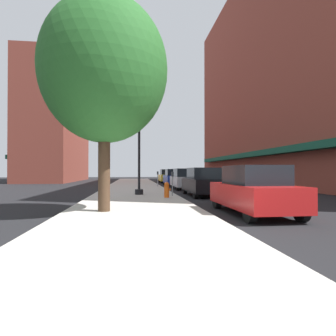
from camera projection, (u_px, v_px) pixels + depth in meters
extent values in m
plane|color=black|center=(182.00, 189.00, 23.54)|extent=(90.00, 90.00, 0.00)
cube|color=#B7B2A8|center=(134.00, 187.00, 24.05)|extent=(4.80, 50.00, 0.12)
cube|color=brown|center=(281.00, 70.00, 28.95)|extent=(6.00, 40.00, 23.71)
cube|color=#144C38|center=(250.00, 155.00, 28.46)|extent=(0.90, 34.00, 0.50)
cube|color=brown|center=(57.00, 125.00, 40.67)|extent=(6.00, 18.00, 16.07)
cube|color=#144C38|center=(33.00, 159.00, 40.22)|extent=(0.90, 15.30, 0.50)
cylinder|color=black|center=(139.00, 192.00, 16.20)|extent=(0.48, 0.48, 0.30)
cylinder|color=black|center=(139.00, 144.00, 16.23)|extent=(0.14, 0.14, 5.20)
sphere|color=silver|center=(139.00, 96.00, 16.25)|extent=(0.44, 0.44, 0.44)
cylinder|color=#E05614|center=(167.00, 191.00, 14.38)|extent=(0.26, 0.26, 0.62)
sphere|color=#E05614|center=(167.00, 184.00, 14.39)|extent=(0.24, 0.24, 0.24)
cylinder|color=#E05614|center=(169.00, 190.00, 14.40)|extent=(0.12, 0.10, 0.10)
cylinder|color=slate|center=(158.00, 180.00, 24.76)|extent=(0.06, 0.06, 1.05)
cube|color=#33383D|center=(158.00, 173.00, 24.77)|extent=(0.14, 0.09, 0.26)
cylinder|color=slate|center=(172.00, 186.00, 15.36)|extent=(0.06, 0.06, 1.05)
cube|color=#33383D|center=(172.00, 174.00, 15.37)|extent=(0.14, 0.09, 0.26)
cylinder|color=#422D1E|center=(104.00, 164.00, 9.52)|extent=(0.40, 0.40, 3.16)
ellipsoid|color=#235B23|center=(104.00, 70.00, 9.56)|extent=(4.28, 4.28, 4.92)
cylinder|color=black|center=(217.00, 200.00, 11.14)|extent=(0.22, 0.64, 0.64)
cylinder|color=black|center=(255.00, 200.00, 11.33)|extent=(0.22, 0.64, 0.64)
cylinder|color=black|center=(250.00, 212.00, 7.96)|extent=(0.22, 0.64, 0.64)
cylinder|color=black|center=(302.00, 211.00, 8.15)|extent=(0.22, 0.64, 0.64)
cube|color=red|center=(253.00, 195.00, 9.65)|extent=(1.80, 4.30, 0.76)
cube|color=black|center=(254.00, 175.00, 9.51)|extent=(1.56, 2.20, 0.64)
cylinder|color=black|center=(185.00, 189.00, 18.11)|extent=(0.22, 0.64, 0.64)
cylinder|color=black|center=(209.00, 189.00, 18.30)|extent=(0.22, 0.64, 0.64)
cylinder|color=black|center=(196.00, 193.00, 14.93)|extent=(0.22, 0.64, 0.64)
cylinder|color=black|center=(224.00, 192.00, 15.12)|extent=(0.22, 0.64, 0.64)
cube|color=black|center=(203.00, 185.00, 16.62)|extent=(1.80, 4.30, 0.76)
cube|color=black|center=(203.00, 173.00, 16.48)|extent=(1.56, 2.20, 0.64)
cylinder|color=black|center=(172.00, 184.00, 24.11)|extent=(0.22, 0.64, 0.64)
cylinder|color=black|center=(190.00, 184.00, 24.29)|extent=(0.22, 0.64, 0.64)
cylinder|color=black|center=(178.00, 186.00, 20.93)|extent=(0.22, 0.64, 0.64)
cylinder|color=black|center=(199.00, 186.00, 21.12)|extent=(0.22, 0.64, 0.64)
cube|color=#B2B2BA|center=(184.00, 181.00, 22.61)|extent=(1.80, 4.30, 0.76)
cube|color=black|center=(185.00, 173.00, 22.47)|extent=(1.56, 2.20, 0.64)
cylinder|color=black|center=(164.00, 182.00, 30.14)|extent=(0.22, 0.64, 0.64)
cylinder|color=black|center=(179.00, 182.00, 30.33)|extent=(0.22, 0.64, 0.64)
cylinder|color=black|center=(168.00, 183.00, 26.96)|extent=(0.22, 0.64, 0.64)
cylinder|color=black|center=(184.00, 183.00, 27.15)|extent=(0.22, 0.64, 0.64)
cube|color=#1E389E|center=(174.00, 179.00, 28.65)|extent=(1.80, 4.30, 0.76)
cube|color=black|center=(174.00, 172.00, 28.51)|extent=(1.56, 2.20, 0.64)
cylinder|color=black|center=(159.00, 180.00, 35.97)|extent=(0.22, 0.64, 0.64)
cylinder|color=black|center=(172.00, 180.00, 36.16)|extent=(0.22, 0.64, 0.64)
cylinder|color=black|center=(162.00, 181.00, 32.79)|extent=(0.22, 0.64, 0.64)
cylinder|color=black|center=(175.00, 181.00, 32.98)|extent=(0.22, 0.64, 0.64)
cube|color=gold|center=(167.00, 178.00, 34.48)|extent=(1.80, 4.30, 0.76)
cube|color=black|center=(167.00, 172.00, 34.34)|extent=(1.56, 2.20, 0.64)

